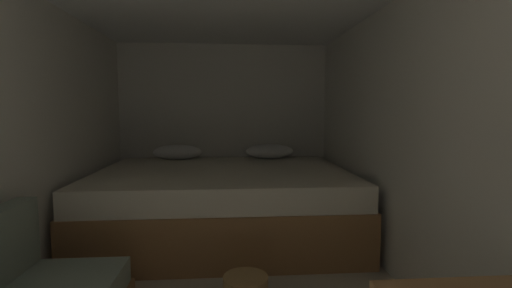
{
  "coord_description": "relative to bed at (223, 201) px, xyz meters",
  "views": [
    {
      "loc": [
        0.06,
        -0.51,
        1.25
      ],
      "look_at": [
        0.29,
        2.48,
        0.96
      ],
      "focal_mm": 25.16,
      "sensor_mm": 36.0,
      "label": 1
    }
  ],
  "objects": [
    {
      "name": "bed",
      "position": [
        0.0,
        0.0,
        0.0
      ],
      "size": [
        2.43,
        1.86,
        0.84
      ],
      "color": "olive",
      "rests_on": "ground"
    },
    {
      "name": "wall_right",
      "position": [
        1.3,
        -1.35,
        0.69
      ],
      "size": [
        0.05,
        4.64,
        2.05
      ],
      "primitive_type": "cube",
      "color": "silver",
      "rests_on": "ground"
    },
    {
      "name": "wall_back",
      "position": [
        0.0,
        0.99,
        0.69
      ],
      "size": [
        2.65,
        0.05,
        2.05
      ],
      "primitive_type": "cube",
      "color": "silver",
      "rests_on": "ground"
    }
  ]
}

